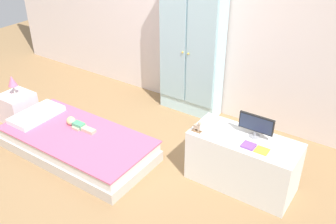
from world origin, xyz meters
TOP-DOWN VIEW (x-y plane):
  - ground_plane at (0.00, 0.00)m, footprint 10.00×10.00m
  - back_wall at (0.00, 1.57)m, footprint 6.40×0.05m
  - bed at (-0.41, -0.10)m, footprint 1.67×0.81m
  - pillow at (-1.05, -0.10)m, footprint 0.32×0.58m
  - doll at (-0.53, 0.01)m, footprint 0.39×0.13m
  - nightstand at (-1.52, -0.01)m, footprint 0.35×0.35m
  - table_lamp at (-1.52, -0.01)m, footprint 0.11×0.11m
  - wardrobe at (0.10, 1.40)m, footprint 0.77×0.29m
  - tv_stand at (1.25, 0.43)m, footprint 1.00×0.45m
  - tv_monitor at (1.31, 0.50)m, footprint 0.33×0.10m
  - rocking_horse_toy at (0.84, 0.28)m, footprint 0.09×0.04m
  - book_purple at (1.33, 0.32)m, footprint 0.11×0.11m
  - book_yellow at (1.45, 0.32)m, footprint 0.11×0.11m

SIDE VIEW (x-z plane):
  - ground_plane at x=0.00m, z-range -0.02..0.00m
  - bed at x=-0.41m, z-range 0.00..0.25m
  - nightstand at x=-1.52m, z-range 0.00..0.36m
  - tv_stand at x=1.25m, z-range 0.00..0.53m
  - pillow at x=-1.05m, z-range 0.25..0.30m
  - doll at x=-0.53m, z-range 0.24..0.33m
  - table_lamp at x=-1.52m, z-range 0.41..0.65m
  - book_yellow at x=1.45m, z-range 0.53..0.54m
  - book_purple at x=1.33m, z-range 0.53..0.55m
  - rocking_horse_toy at x=0.84m, z-range 0.53..0.64m
  - tv_monitor at x=1.31m, z-range 0.55..0.77m
  - wardrobe at x=0.10m, z-range 0.00..1.67m
  - back_wall at x=0.00m, z-range 0.00..2.70m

